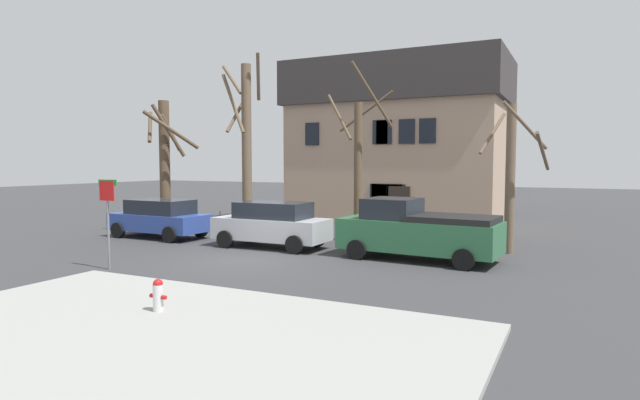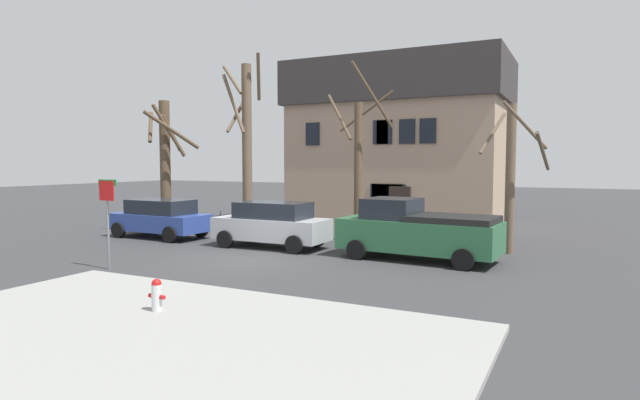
{
  "view_description": "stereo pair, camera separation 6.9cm",
  "coord_description": "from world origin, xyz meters",
  "px_view_note": "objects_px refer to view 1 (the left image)",
  "views": [
    {
      "loc": [
        9.98,
        -14.61,
        3.27
      ],
      "look_at": [
        0.75,
        3.95,
        1.8
      ],
      "focal_mm": 29.52,
      "sensor_mm": 36.0,
      "label": 1
    },
    {
      "loc": [
        10.04,
        -14.58,
        3.27
      ],
      "look_at": [
        0.75,
        3.95,
        1.8
      ],
      "focal_mm": 29.52,
      "sensor_mm": 36.0,
      "label": 2
    }
  ],
  "objects_px": {
    "tree_bare_near": "(165,160)",
    "tree_bare_end": "(512,174)",
    "tree_bare_far": "(358,163)",
    "car_blue_wagon": "(160,218)",
    "bicycle_leaning": "(223,225)",
    "car_silver_wagon": "(272,224)",
    "fire_hydrant": "(158,294)",
    "pickup_truck_green": "(417,230)",
    "building_main": "(398,141)",
    "street_sign_pole": "(108,207)",
    "tree_bare_mid": "(246,142)"
  },
  "relations": [
    {
      "from": "tree_bare_near",
      "to": "tree_bare_end",
      "type": "relative_size",
      "value": 1.17
    },
    {
      "from": "tree_bare_far",
      "to": "tree_bare_end",
      "type": "relative_size",
      "value": 1.33
    },
    {
      "from": "car_blue_wagon",
      "to": "bicycle_leaning",
      "type": "height_order",
      "value": "car_blue_wagon"
    },
    {
      "from": "car_silver_wagon",
      "to": "fire_hydrant",
      "type": "bearing_deg",
      "value": -73.39
    },
    {
      "from": "car_blue_wagon",
      "to": "tree_bare_end",
      "type": "bearing_deg",
      "value": 10.35
    },
    {
      "from": "car_silver_wagon",
      "to": "pickup_truck_green",
      "type": "relative_size",
      "value": 0.82
    },
    {
      "from": "tree_bare_far",
      "to": "fire_hydrant",
      "type": "relative_size",
      "value": 10.32
    },
    {
      "from": "building_main",
      "to": "fire_hydrant",
      "type": "height_order",
      "value": "building_main"
    },
    {
      "from": "building_main",
      "to": "fire_hydrant",
      "type": "xyz_separation_m",
      "value": [
        1.23,
        -19.97,
        -4.02
      ]
    },
    {
      "from": "car_silver_wagon",
      "to": "pickup_truck_green",
      "type": "xyz_separation_m",
      "value": [
        5.72,
        0.02,
        0.08
      ]
    },
    {
      "from": "tree_bare_far",
      "to": "street_sign_pole",
      "type": "bearing_deg",
      "value": -118.34
    },
    {
      "from": "bicycle_leaning",
      "to": "car_silver_wagon",
      "type": "bearing_deg",
      "value": -30.72
    },
    {
      "from": "tree_bare_near",
      "to": "car_blue_wagon",
      "type": "xyz_separation_m",
      "value": [
        1.87,
        -2.41,
        -2.54
      ]
    },
    {
      "from": "pickup_truck_green",
      "to": "building_main",
      "type": "bearing_deg",
      "value": 111.2
    },
    {
      "from": "car_blue_wagon",
      "to": "tree_bare_far",
      "type": "bearing_deg",
      "value": 18.66
    },
    {
      "from": "fire_hydrant",
      "to": "tree_bare_mid",
      "type": "bearing_deg",
      "value": 116.54
    },
    {
      "from": "tree_bare_far",
      "to": "pickup_truck_green",
      "type": "height_order",
      "value": "tree_bare_far"
    },
    {
      "from": "tree_bare_mid",
      "to": "car_blue_wagon",
      "type": "distance_m",
      "value": 5.22
    },
    {
      "from": "tree_bare_mid",
      "to": "tree_bare_far",
      "type": "relative_size",
      "value": 1.16
    },
    {
      "from": "building_main",
      "to": "street_sign_pole",
      "type": "bearing_deg",
      "value": -102.34
    },
    {
      "from": "tree_bare_mid",
      "to": "car_silver_wagon",
      "type": "distance_m",
      "value": 5.85
    },
    {
      "from": "street_sign_pole",
      "to": "car_silver_wagon",
      "type": "bearing_deg",
      "value": 68.51
    },
    {
      "from": "pickup_truck_green",
      "to": "bicycle_leaning",
      "type": "height_order",
      "value": "pickup_truck_green"
    },
    {
      "from": "car_silver_wagon",
      "to": "street_sign_pole",
      "type": "relative_size",
      "value": 1.62
    },
    {
      "from": "fire_hydrant",
      "to": "bicycle_leaning",
      "type": "bearing_deg",
      "value": 120.95
    },
    {
      "from": "car_silver_wagon",
      "to": "street_sign_pole",
      "type": "height_order",
      "value": "street_sign_pole"
    },
    {
      "from": "street_sign_pole",
      "to": "tree_bare_far",
      "type": "bearing_deg",
      "value": 61.66
    },
    {
      "from": "tree_bare_mid",
      "to": "car_silver_wagon",
      "type": "xyz_separation_m",
      "value": [
        3.46,
        -3.35,
        -3.32
      ]
    },
    {
      "from": "car_blue_wagon",
      "to": "bicycle_leaning",
      "type": "xyz_separation_m",
      "value": [
        1.65,
        2.35,
        -0.51
      ]
    },
    {
      "from": "building_main",
      "to": "car_blue_wagon",
      "type": "relative_size",
      "value": 2.59
    },
    {
      "from": "fire_hydrant",
      "to": "street_sign_pole",
      "type": "relative_size",
      "value": 0.25
    },
    {
      "from": "car_blue_wagon",
      "to": "car_silver_wagon",
      "type": "xyz_separation_m",
      "value": [
        5.8,
        -0.12,
        0.04
      ]
    },
    {
      "from": "street_sign_pole",
      "to": "bicycle_leaning",
      "type": "xyz_separation_m",
      "value": [
        -1.87,
        8.25,
        -1.56
      ]
    },
    {
      "from": "tree_bare_mid",
      "to": "car_blue_wagon",
      "type": "xyz_separation_m",
      "value": [
        -2.34,
        -3.23,
        -3.36
      ]
    },
    {
      "from": "tree_bare_far",
      "to": "fire_hydrant",
      "type": "distance_m",
      "value": 12.08
    },
    {
      "from": "building_main",
      "to": "fire_hydrant",
      "type": "distance_m",
      "value": 20.41
    },
    {
      "from": "pickup_truck_green",
      "to": "car_blue_wagon",
      "type": "bearing_deg",
      "value": 179.49
    },
    {
      "from": "car_silver_wagon",
      "to": "pickup_truck_green",
      "type": "distance_m",
      "value": 5.72
    },
    {
      "from": "building_main",
      "to": "pickup_truck_green",
      "type": "xyz_separation_m",
      "value": [
        4.3,
        -11.09,
        -3.51
      ]
    },
    {
      "from": "street_sign_pole",
      "to": "bicycle_leaning",
      "type": "bearing_deg",
      "value": 102.81
    },
    {
      "from": "pickup_truck_green",
      "to": "street_sign_pole",
      "type": "distance_m",
      "value": 9.92
    },
    {
      "from": "car_silver_wagon",
      "to": "building_main",
      "type": "bearing_deg",
      "value": 82.72
    },
    {
      "from": "tree_bare_end",
      "to": "car_silver_wagon",
      "type": "xyz_separation_m",
      "value": [
        -8.38,
        -2.71,
        -1.96
      ]
    },
    {
      "from": "tree_bare_mid",
      "to": "fire_hydrant",
      "type": "relative_size",
      "value": 11.98
    },
    {
      "from": "tree_bare_mid",
      "to": "car_silver_wagon",
      "type": "bearing_deg",
      "value": -44.11
    },
    {
      "from": "building_main",
      "to": "car_blue_wagon",
      "type": "bearing_deg",
      "value": -123.28
    },
    {
      "from": "building_main",
      "to": "street_sign_pole",
      "type": "height_order",
      "value": "building_main"
    },
    {
      "from": "tree_bare_far",
      "to": "bicycle_leaning",
      "type": "bearing_deg",
      "value": -176.33
    },
    {
      "from": "car_silver_wagon",
      "to": "bicycle_leaning",
      "type": "height_order",
      "value": "car_silver_wagon"
    },
    {
      "from": "fire_hydrant",
      "to": "tree_bare_near",
      "type": "bearing_deg",
      "value": 132.12
    }
  ]
}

